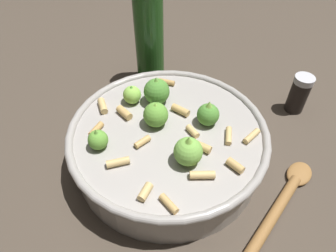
# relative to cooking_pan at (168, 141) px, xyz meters

# --- Properties ---
(ground_plane) EXTENTS (2.40, 2.40, 0.00)m
(ground_plane) POSITION_rel_cooking_pan_xyz_m (0.00, -0.00, -0.04)
(ground_plane) COLOR #42382D
(cooking_pan) EXTENTS (0.31, 0.31, 0.12)m
(cooking_pan) POSITION_rel_cooking_pan_xyz_m (0.00, 0.00, 0.00)
(cooking_pan) COLOR #9E9993
(cooking_pan) RESTS_ON ground
(pepper_shaker) EXTENTS (0.04, 0.04, 0.08)m
(pepper_shaker) POSITION_rel_cooking_pan_xyz_m (0.12, 0.25, -0.00)
(pepper_shaker) COLOR black
(pepper_shaker) RESTS_ON ground
(olive_oil_bottle) EXTENTS (0.06, 0.06, 0.24)m
(olive_oil_bottle) POSITION_rel_cooking_pan_xyz_m (-0.17, 0.15, 0.06)
(olive_oil_bottle) COLOR #1E4C19
(olive_oil_bottle) RESTS_ON ground
(wooden_spoon) EXTENTS (0.04, 0.21, 0.02)m
(wooden_spoon) POSITION_rel_cooking_pan_xyz_m (0.19, 0.03, -0.03)
(wooden_spoon) COLOR olive
(wooden_spoon) RESTS_ON ground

